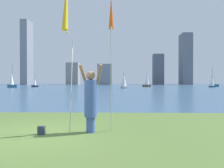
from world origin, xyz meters
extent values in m
cube|color=#335170|center=(0.00, 62.19, -0.06)|extent=(120.00, 115.62, 0.12)
cube|color=#263316|center=(0.00, 4.38, -0.02)|extent=(120.00, 0.70, 0.02)
cylinder|color=#3F59A5|center=(1.44, 0.30, 0.22)|extent=(0.25, 0.25, 0.45)
cylinder|color=#3F59A5|center=(1.44, 0.30, 0.98)|extent=(0.36, 0.36, 1.07)
sphere|color=#936B51|center=(1.44, 0.30, 1.65)|extent=(0.26, 0.26, 0.26)
cylinder|color=#936B51|center=(1.21, 0.45, 1.67)|extent=(0.26, 0.41, 0.62)
cylinder|color=#936B51|center=(1.67, 0.45, 1.67)|extent=(0.26, 0.41, 0.62)
cylinder|color=#B2B2B7|center=(0.85, 0.44, 1.40)|extent=(0.02, 0.55, 2.75)
cone|color=yellow|center=(0.85, -0.23, 3.59)|extent=(0.16, 0.45, 1.58)
sphere|color=yellow|center=(0.85, -0.08, 2.80)|extent=(0.06, 0.06, 0.06)
cylinder|color=#B2B2B7|center=(2.03, 0.44, 1.54)|extent=(0.02, 0.22, 3.07)
cone|color=#F25919|center=(2.03, 0.67, 3.56)|extent=(0.16, 0.22, 0.97)
sphere|color=yellow|center=(2.03, 0.64, 3.08)|extent=(0.06, 0.06, 0.06)
cube|color=#33384C|center=(0.10, 0.02, 0.11)|extent=(0.19, 0.13, 0.22)
cube|color=silver|center=(3.53, 39.79, 0.24)|extent=(1.34, 2.32, 0.48)
cylinder|color=#47474C|center=(3.53, 39.79, 1.89)|extent=(0.07, 0.07, 2.83)
cone|color=white|center=(3.56, 39.63, 1.60)|extent=(1.32, 1.32, 2.24)
cube|color=#2D6084|center=(-21.79, 44.88, 0.33)|extent=(2.22, 1.53, 0.67)
cylinder|color=#47474C|center=(-21.79, 44.88, 3.12)|extent=(0.06, 0.06, 4.91)
cone|color=white|center=(-21.93, 44.83, 2.11)|extent=(1.26, 1.26, 2.88)
cube|color=#333D51|center=(-18.27, 49.65, 0.24)|extent=(1.82, 0.94, 0.47)
cylinder|color=#47474C|center=(-18.27, 49.65, 1.90)|extent=(0.06, 0.06, 2.87)
cone|color=white|center=(-18.40, 49.67, 1.39)|extent=(1.00, 1.00, 1.84)
cube|color=#2D6084|center=(27.92, 54.31, 0.33)|extent=(2.32, 1.10, 0.66)
cylinder|color=silver|center=(27.92, 54.31, 2.40)|extent=(0.07, 0.07, 3.49)
cube|color=#2D6084|center=(25.15, 48.90, 0.19)|extent=(0.92, 2.21, 0.38)
cylinder|color=#47474C|center=(25.15, 48.90, 2.63)|extent=(0.06, 0.06, 4.50)
cone|color=white|center=(25.12, 49.06, 1.66)|extent=(1.22, 1.22, 2.56)
cube|color=brown|center=(9.68, 51.71, 0.28)|extent=(2.15, 1.28, 0.56)
cylinder|color=silver|center=(9.68, 51.71, 2.41)|extent=(0.06, 0.06, 3.69)
cone|color=white|center=(9.83, 51.77, 1.98)|extent=(1.34, 1.34, 2.84)
cube|color=gray|center=(-37.19, 91.42, 13.80)|extent=(3.00, 7.27, 27.59)
cube|color=gray|center=(-17.62, 94.68, 4.81)|extent=(5.34, 6.16, 9.61)
cube|color=gray|center=(-2.98, 89.23, 4.31)|extent=(6.06, 5.34, 8.62)
cube|color=#565B66|center=(20.03, 92.78, 6.60)|extent=(4.43, 4.44, 13.21)
cube|color=slate|center=(32.36, 94.37, 11.13)|extent=(4.30, 7.18, 22.26)
camera|label=1|loc=(2.21, -6.20, 1.48)|focal=36.28mm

